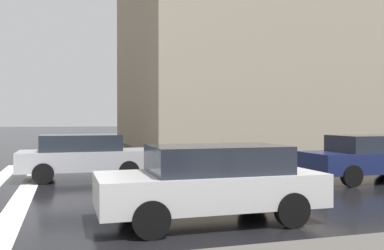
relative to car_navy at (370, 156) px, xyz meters
name	(u,v)px	position (x,y,z in m)	size (l,w,h in m)	color
car_navy	(370,156)	(0.00, 0.00, 0.00)	(1.85, 4.10, 1.41)	navy
car_silver	(84,155)	(3.00, 8.39, 0.00)	(1.85, 4.10, 1.41)	#B7B7BC
car_white	(211,181)	(-3.50, 6.38, 0.00)	(1.85, 4.10, 1.41)	silver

